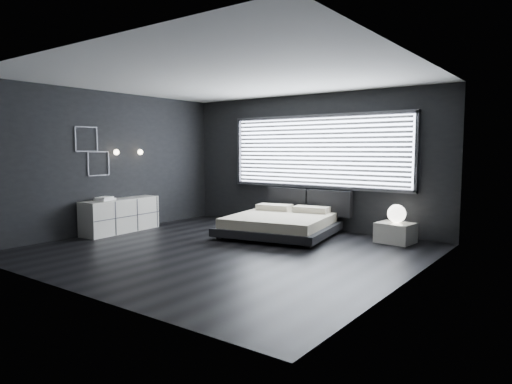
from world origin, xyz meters
The scene contains 12 objects.
room centered at (0.00, 0.00, 1.40)m, with size 6.04×6.00×2.80m.
window centered at (0.20, 2.70, 1.61)m, with size 4.14×0.09×1.52m.
headboard centered at (0.04, 2.64, 0.57)m, with size 1.96×0.16×0.52m.
sconce_near centered at (-2.88, 0.05, 1.60)m, with size 0.18×0.11×0.11m.
sconce_far centered at (-2.88, 0.65, 1.60)m, with size 0.18×0.11×0.11m.
wall_art_upper centered at (-2.98, -0.55, 1.85)m, with size 0.01×0.48×0.48m.
wall_art_lower centered at (-2.98, -0.30, 1.38)m, with size 0.01×0.48×0.48m.
bed centered at (0.03, 1.59, 0.24)m, with size 2.29×2.22×0.51m.
nightstand centered at (2.04, 2.26, 0.18)m, with size 0.61×0.51×0.36m, color silver.
orb_lamp centered at (2.04, 2.30, 0.52)m, with size 0.32×0.32×0.32m, color white.
dresser centered at (-2.78, 0.03, 0.34)m, with size 0.60×1.71×0.67m.
book_stack centered at (-2.77, -0.33, 0.70)m, with size 0.33×0.39×0.07m.
Camera 1 is at (4.79, -5.66, 1.66)m, focal length 32.00 mm.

